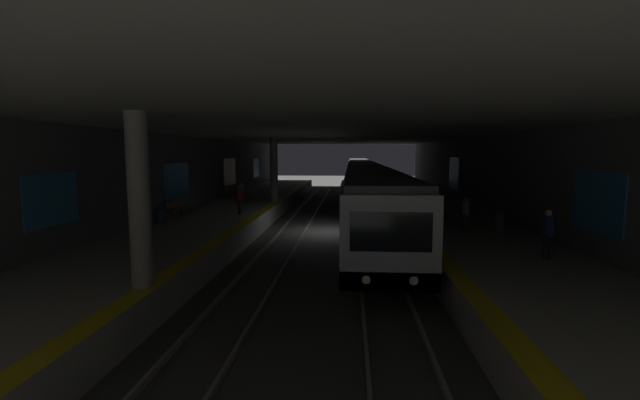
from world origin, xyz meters
The scene contains 22 objects.
ground_plane centered at (0.00, 0.00, 0.00)m, with size 120.00×120.00×0.00m, color #42423F.
track_left centered at (0.00, -2.20, 0.08)m, with size 60.00×1.53×0.16m.
track_right centered at (0.00, 2.20, 0.08)m, with size 60.00×1.53×0.16m.
platform_left centered at (0.00, -6.55, 0.53)m, with size 60.00×5.30×1.06m.
platform_right centered at (0.00, 6.55, 0.53)m, with size 60.00×5.30×1.06m.
wall_left centered at (0.01, -9.45, 2.80)m, with size 60.00×0.56×5.60m.
wall_right centered at (0.05, 9.45, 2.80)m, with size 60.00×0.56×5.60m.
ceiling_slab centered at (0.00, 0.00, 5.80)m, with size 60.00×19.40×0.40m.
pillar_near centered at (-13.62, 4.35, 3.33)m, with size 0.56×0.56×4.55m.
pillar_far centered at (5.56, 4.35, 3.33)m, with size 0.56×0.56×4.55m.
metro_train centered at (16.07, -2.20, 2.03)m, with size 57.44×2.83×3.49m.
bench_left_near centered at (2.42, -8.53, 1.57)m, with size 1.70×0.47×0.86m.
bench_left_mid centered at (15.26, -8.53, 1.57)m, with size 1.70×0.47×0.86m.
bench_right_mid centered at (-1.74, 8.53, 1.57)m, with size 1.70×0.47×0.86m.
bench_right_far centered at (8.85, 8.53, 1.57)m, with size 1.70×0.47×0.86m.
person_waiting_near centered at (5.47, 6.64, 1.88)m, with size 0.60×0.22×1.54m.
person_walking_mid centered at (-0.48, 5.22, 1.97)m, with size 0.60×0.23×1.69m.
person_standing_far centered at (-5.16, -6.17, 1.91)m, with size 0.60×0.22×1.59m.
person_boarding centered at (-9.84, -7.60, 1.94)m, with size 0.60×0.22×1.64m.
suitcase_rolling centered at (-3.76, 8.56, 1.39)m, with size 0.40×0.26×0.98m.
backpack_on_floor centered at (-1.57, -6.16, 1.25)m, with size 0.30×0.20×0.40m.
trash_bin centered at (-4.74, -7.80, 1.48)m, with size 0.44×0.44×0.85m.
Camera 1 is at (-24.09, -1.10, 4.56)m, focal length 23.73 mm.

